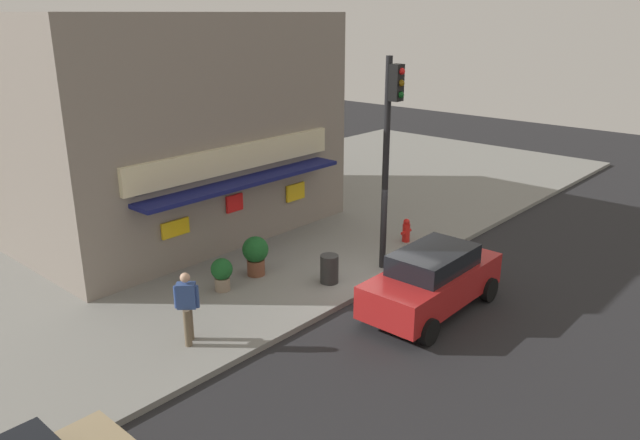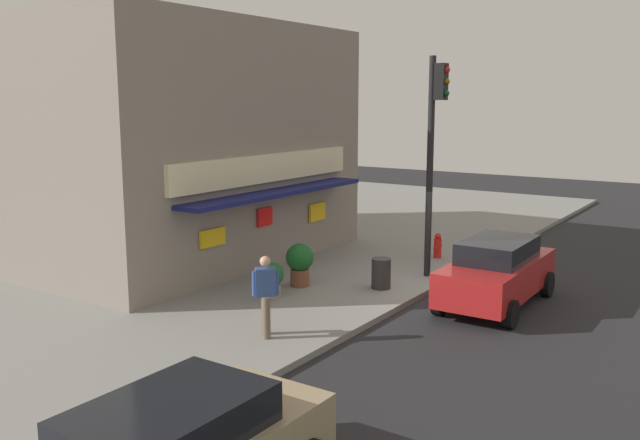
{
  "view_description": "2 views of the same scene",
  "coord_description": "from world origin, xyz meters",
  "px_view_note": "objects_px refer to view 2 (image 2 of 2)",
  "views": [
    {
      "loc": [
        -12.27,
        -8.95,
        7.16
      ],
      "look_at": [
        -0.6,
        1.49,
        1.84
      ],
      "focal_mm": 34.37,
      "sensor_mm": 36.0,
      "label": 1
    },
    {
      "loc": [
        -15.75,
        -7.11,
        4.96
      ],
      "look_at": [
        -1.57,
        2.39,
        1.94
      ],
      "focal_mm": 38.31,
      "sensor_mm": 36.0,
      "label": 2
    }
  ],
  "objects_px": {
    "fire_hydrant": "(438,246)",
    "potted_plant_by_window": "(300,262)",
    "pedestrian": "(266,293)",
    "traffic_light": "(434,139)",
    "potted_plant_by_doorway": "(272,278)",
    "trash_can": "(381,273)",
    "parked_car_red": "(497,272)"
  },
  "relations": [
    {
      "from": "traffic_light",
      "to": "potted_plant_by_doorway",
      "type": "height_order",
      "value": "traffic_light"
    },
    {
      "from": "potted_plant_by_window",
      "to": "parked_car_red",
      "type": "height_order",
      "value": "parked_car_red"
    },
    {
      "from": "traffic_light",
      "to": "fire_hydrant",
      "type": "bearing_deg",
      "value": 19.31
    },
    {
      "from": "pedestrian",
      "to": "potted_plant_by_window",
      "type": "distance_m",
      "value": 3.92
    },
    {
      "from": "trash_can",
      "to": "potted_plant_by_window",
      "type": "distance_m",
      "value": 2.13
    },
    {
      "from": "pedestrian",
      "to": "fire_hydrant",
      "type": "bearing_deg",
      "value": 0.14
    },
    {
      "from": "potted_plant_by_window",
      "to": "parked_car_red",
      "type": "xyz_separation_m",
      "value": [
        1.64,
        -4.71,
        0.06
      ]
    },
    {
      "from": "potted_plant_by_doorway",
      "to": "fire_hydrant",
      "type": "bearing_deg",
      "value": -13.86
    },
    {
      "from": "trash_can",
      "to": "traffic_light",
      "type": "bearing_deg",
      "value": -16.46
    },
    {
      "from": "trash_can",
      "to": "potted_plant_by_window",
      "type": "xyz_separation_m",
      "value": [
        -0.99,
        1.88,
        0.25
      ]
    },
    {
      "from": "potted_plant_by_doorway",
      "to": "parked_car_red",
      "type": "relative_size",
      "value": 0.21
    },
    {
      "from": "traffic_light",
      "to": "trash_can",
      "type": "xyz_separation_m",
      "value": [
        -1.83,
        0.54,
        -3.38
      ]
    },
    {
      "from": "fire_hydrant",
      "to": "traffic_light",
      "type": "bearing_deg",
      "value": -160.69
    },
    {
      "from": "potted_plant_by_window",
      "to": "trash_can",
      "type": "bearing_deg",
      "value": -62.32
    },
    {
      "from": "traffic_light",
      "to": "pedestrian",
      "type": "relative_size",
      "value": 3.52
    },
    {
      "from": "fire_hydrant",
      "to": "potted_plant_by_doorway",
      "type": "height_order",
      "value": "potted_plant_by_doorway"
    },
    {
      "from": "potted_plant_by_doorway",
      "to": "potted_plant_by_window",
      "type": "relative_size",
      "value": 0.79
    },
    {
      "from": "pedestrian",
      "to": "parked_car_red",
      "type": "xyz_separation_m",
      "value": [
        5.18,
        -3.04,
        -0.23
      ]
    },
    {
      "from": "traffic_light",
      "to": "fire_hydrant",
      "type": "height_order",
      "value": "traffic_light"
    },
    {
      "from": "traffic_light",
      "to": "parked_car_red",
      "type": "height_order",
      "value": "traffic_light"
    },
    {
      "from": "parked_car_red",
      "to": "pedestrian",
      "type": "bearing_deg",
      "value": 149.62
    },
    {
      "from": "traffic_light",
      "to": "parked_car_red",
      "type": "distance_m",
      "value": 4.01
    },
    {
      "from": "traffic_light",
      "to": "parked_car_red",
      "type": "bearing_deg",
      "value": -117.11
    },
    {
      "from": "trash_can",
      "to": "pedestrian",
      "type": "xyz_separation_m",
      "value": [
        -4.52,
        0.21,
        0.53
      ]
    },
    {
      "from": "traffic_light",
      "to": "trash_can",
      "type": "relative_size",
      "value": 7.55
    },
    {
      "from": "fire_hydrant",
      "to": "potted_plant_by_window",
      "type": "xyz_separation_m",
      "value": [
        -5.02,
        1.65,
        0.27
      ]
    },
    {
      "from": "traffic_light",
      "to": "fire_hydrant",
      "type": "distance_m",
      "value": 4.13
    },
    {
      "from": "potted_plant_by_doorway",
      "to": "parked_car_red",
      "type": "bearing_deg",
      "value": -57.59
    },
    {
      "from": "fire_hydrant",
      "to": "trash_can",
      "type": "relative_size",
      "value": 0.98
    },
    {
      "from": "trash_can",
      "to": "parked_car_red",
      "type": "relative_size",
      "value": 0.19
    },
    {
      "from": "traffic_light",
      "to": "potted_plant_by_doorway",
      "type": "xyz_separation_m",
      "value": [
        -4.1,
        2.33,
        -3.27
      ]
    },
    {
      "from": "pedestrian",
      "to": "potted_plant_by_window",
      "type": "xyz_separation_m",
      "value": [
        3.54,
        1.67,
        -0.29
      ]
    }
  ]
}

